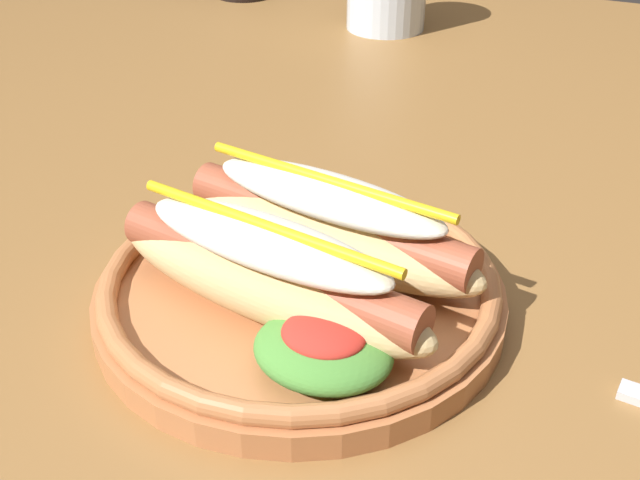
% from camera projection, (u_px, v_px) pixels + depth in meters
% --- Properties ---
extents(dining_table, '(1.46, 1.04, 0.74)m').
position_uv_depth(dining_table, '(457.00, 244.00, 0.68)').
color(dining_table, olive).
rests_on(dining_table, ground_plane).
extents(hot_dog_plate, '(0.24, 0.24, 0.08)m').
position_uv_depth(hot_dog_plate, '(300.00, 273.00, 0.46)').
color(hot_dog_plate, '#B77042').
rests_on(hot_dog_plate, dining_table).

